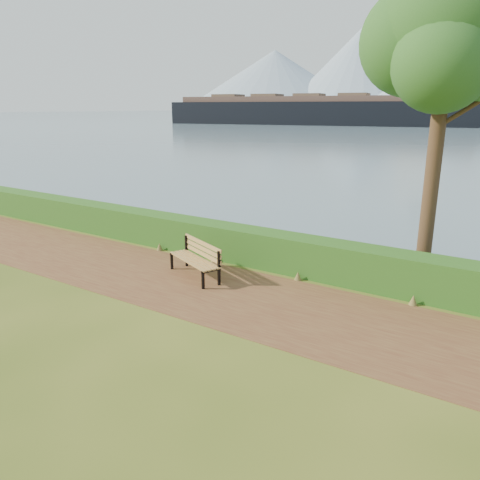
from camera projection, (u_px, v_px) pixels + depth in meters
The scene contains 6 objects.
ground at pixel (201, 293), 11.34m from camera, with size 140.00×140.00×0.00m, color #3D5217.
path at pixel (208, 289), 11.58m from camera, with size 40.00×3.40×0.01m, color #552C1D.
hedge at pixel (256, 247), 13.30m from camera, with size 32.00×0.85×1.00m, color #204915.
bench at pixel (197, 257), 12.29m from camera, with size 1.94×1.24×0.94m.
tree at pixel (448, 31), 10.97m from camera, with size 4.24×3.55×8.15m.
cargo_ship at pixel (330, 110), 113.25m from camera, with size 76.84×25.55×23.05m.
Camera 1 is at (6.55, -8.33, 4.35)m, focal length 35.00 mm.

